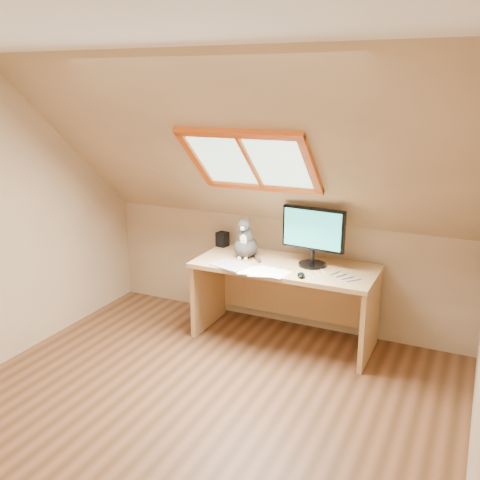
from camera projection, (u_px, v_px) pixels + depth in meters
The scene contains 10 objects.
ground at pixel (187, 419), 3.63m from camera, with size 3.50×3.50×0.00m, color brown.
room_shell at pixel (173, 217), 3.15m from camera, with size 3.52×3.52×2.41m.
desk at pixel (287, 286), 4.68m from camera, with size 1.55×0.68×0.71m.
monitor at pixel (313, 233), 4.44m from camera, with size 0.55×0.23×0.50m.
cat at pixel (246, 242), 4.71m from camera, with size 0.24×0.27×0.38m.
desk_speaker at pixel (222, 239), 5.05m from camera, with size 0.10×0.10×0.14m, color black.
graphics_tablet at pixel (230, 265), 4.51m from camera, with size 0.30×0.22×0.01m, color #B2B2B7.
mouse at pixel (301, 275), 4.25m from camera, with size 0.06×0.11×0.03m, color black.
papers at pixel (265, 272), 4.36m from camera, with size 0.35×0.30×0.01m.
cables at pixel (332, 276), 4.27m from camera, with size 0.51×0.26×0.01m.
Camera 1 is at (1.66, -2.70, 2.18)m, focal length 40.00 mm.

